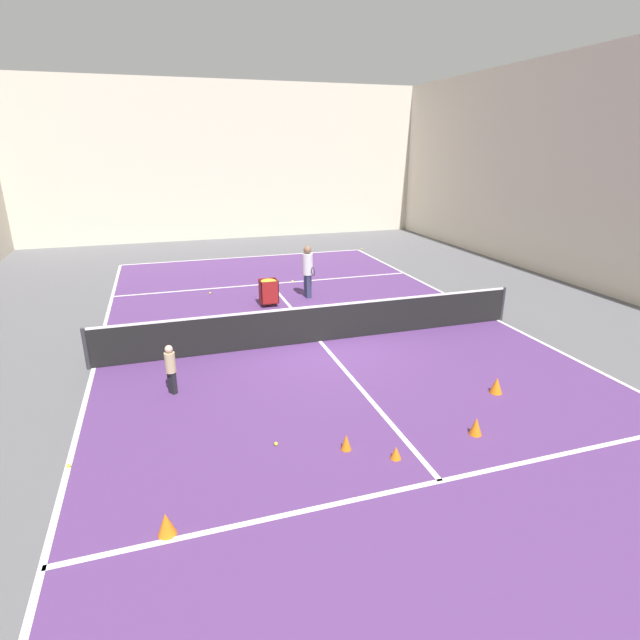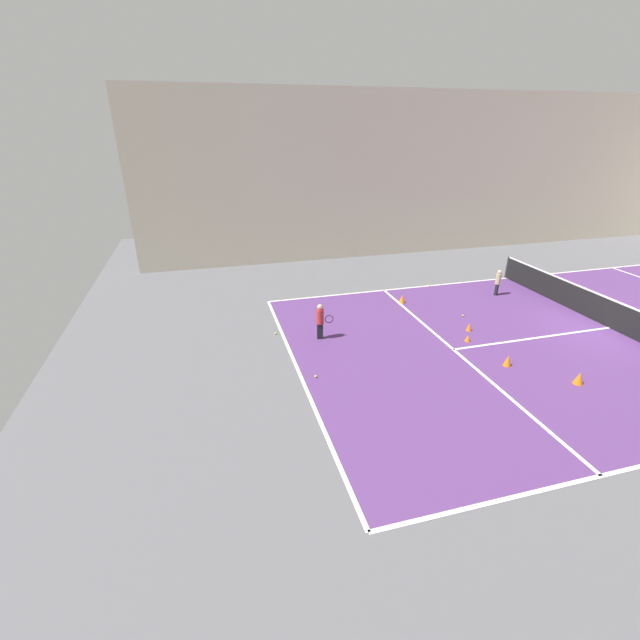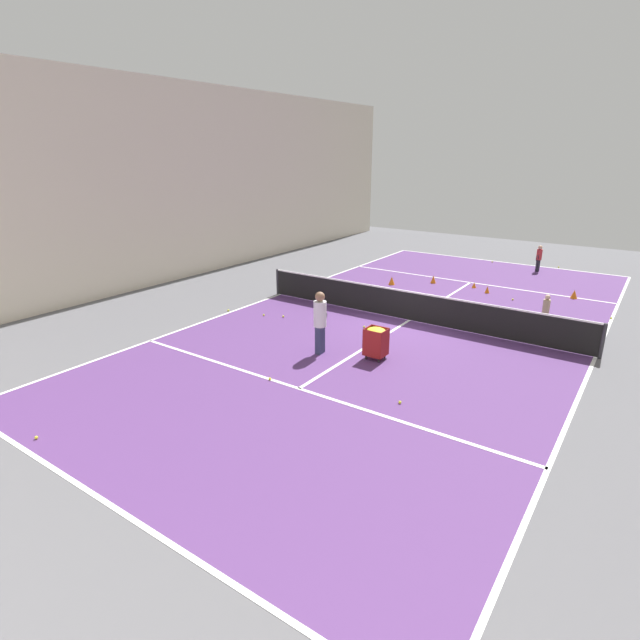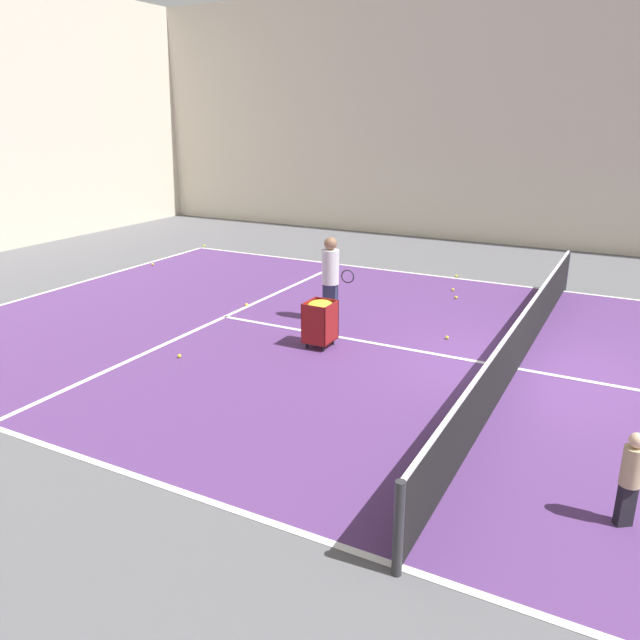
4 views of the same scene
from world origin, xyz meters
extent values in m
plane|color=#5B5B60|center=(0.00, 0.00, 0.00)|extent=(36.78, 36.78, 0.00)
cube|color=#563370|center=(0.00, 0.00, 0.00)|extent=(11.12, 22.32, 0.00)
cube|color=white|center=(0.00, 11.16, 0.01)|extent=(11.12, 0.10, 0.00)
cube|color=white|center=(-5.56, 0.00, 0.01)|extent=(0.10, 22.32, 0.00)
cube|color=white|center=(5.56, 0.00, 0.01)|extent=(0.10, 22.32, 0.00)
cube|color=white|center=(0.00, 6.14, 0.01)|extent=(11.12, 0.10, 0.00)
cube|color=white|center=(0.00, 0.00, 0.01)|extent=(0.10, 12.27, 0.00)
cube|color=beige|center=(10.86, 0.00, 4.07)|extent=(0.15, 33.08, 8.14)
cylinder|color=#2D2D33|center=(-5.66, 0.00, 0.50)|extent=(0.10, 0.10, 1.01)
cylinder|color=#2D2D33|center=(5.66, 0.00, 0.50)|extent=(0.10, 0.10, 1.01)
cube|color=black|center=(0.00, 0.00, 0.49)|extent=(11.22, 0.03, 0.94)
cube|color=white|center=(0.00, 0.00, 0.98)|extent=(11.22, 0.04, 0.05)
cube|color=#2D3351|center=(0.85, 4.03, 0.40)|extent=(0.20, 0.30, 0.80)
cylinder|color=silver|center=(0.85, 4.03, 1.16)|extent=(0.39, 0.39, 0.71)
sphere|color=#846047|center=(0.85, 4.03, 1.65)|extent=(0.27, 0.27, 0.27)
torus|color=black|center=(0.93, 3.68, 0.98)|extent=(0.05, 0.28, 0.28)
cube|color=black|center=(-3.83, -1.84, 0.24)|extent=(0.19, 0.20, 0.49)
cylinder|color=tan|center=(-3.83, -1.84, 0.70)|extent=(0.30, 0.30, 0.43)
sphere|color=beige|center=(-3.83, -1.84, 1.00)|extent=(0.16, 0.16, 0.16)
cube|color=maroon|center=(-0.62, 3.49, 0.13)|extent=(0.56, 0.50, 0.02)
cube|color=maroon|center=(-0.62, 3.26, 0.50)|extent=(0.56, 0.02, 0.74)
cube|color=maroon|center=(-0.62, 3.73, 0.50)|extent=(0.56, 0.02, 0.74)
cube|color=maroon|center=(-0.89, 3.49, 0.50)|extent=(0.02, 0.50, 0.74)
cube|color=maroon|center=(-0.35, 3.49, 0.50)|extent=(0.02, 0.50, 0.74)
ellipsoid|color=yellow|center=(-0.62, 3.49, 0.81)|extent=(0.52, 0.46, 0.16)
cylinder|color=black|center=(-0.82, 3.32, 0.07)|extent=(0.05, 0.05, 0.13)
cylinder|color=black|center=(-0.42, 3.32, 0.07)|extent=(0.05, 0.05, 0.13)
cylinder|color=black|center=(-0.82, 3.67, 0.07)|extent=(0.05, 0.05, 0.13)
cylinder|color=black|center=(-0.42, 3.67, 0.07)|extent=(0.05, 0.05, 0.13)
sphere|color=yellow|center=(0.87, 6.17, 0.04)|extent=(0.07, 0.07, 0.07)
sphere|color=yellow|center=(5.69, 2.72, 0.04)|extent=(0.07, 0.07, 0.07)
sphere|color=yellow|center=(3.68, 2.14, 0.04)|extent=(0.07, 0.07, 0.07)
sphere|color=yellow|center=(4.32, 2.41, 0.04)|extent=(0.07, 0.07, 0.07)
sphere|color=yellow|center=(-2.31, 5.44, 0.04)|extent=(0.07, 0.07, 0.07)
sphere|color=yellow|center=(2.93, 10.83, 0.04)|extent=(0.07, 0.07, 0.07)
sphere|color=yellow|center=(0.88, 1.51, 0.04)|extent=(0.07, 0.07, 0.07)
sphere|color=yellow|center=(5.76, 11.19, 0.04)|extent=(0.07, 0.07, 0.07)
camera|label=1|loc=(-3.75, -11.73, 4.92)|focal=28.00mm
camera|label=2|loc=(10.39, -13.34, 6.44)|focal=24.00mm
camera|label=3|loc=(-6.51, 14.67, 5.38)|focal=28.00mm
camera|label=4|loc=(-10.28, -1.63, 4.14)|focal=35.00mm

